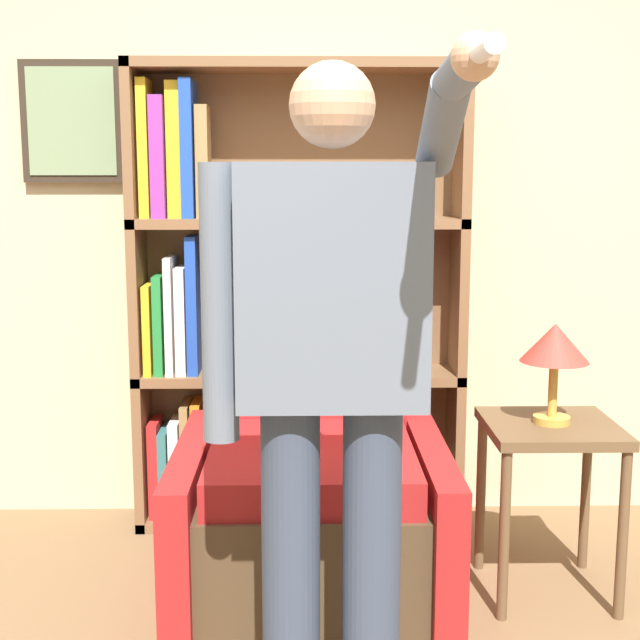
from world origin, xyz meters
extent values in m
cube|color=beige|center=(0.00, 2.03, 1.40)|extent=(8.00, 0.06, 2.80)
cube|color=#33281E|center=(-1.01, 1.98, 1.70)|extent=(0.42, 0.04, 0.50)
cube|color=gray|center=(-1.01, 1.96, 1.70)|extent=(0.36, 0.01, 0.44)
cube|color=brown|center=(-0.74, 1.85, 0.96)|extent=(0.04, 0.28, 1.93)
cube|color=brown|center=(0.59, 1.85, 0.96)|extent=(0.04, 0.28, 1.93)
cube|color=brown|center=(-0.08, 1.98, 0.96)|extent=(1.37, 0.01, 1.93)
cube|color=brown|center=(-0.08, 1.85, 0.02)|extent=(1.37, 0.28, 0.04)
cube|color=brown|center=(-0.08, 1.85, 0.64)|extent=(1.37, 0.28, 0.04)
cube|color=brown|center=(-0.08, 1.85, 1.29)|extent=(1.37, 0.28, 0.04)
cube|color=brown|center=(-0.08, 1.85, 1.91)|extent=(1.37, 0.28, 0.04)
cube|color=red|center=(-0.69, 1.85, 0.25)|extent=(0.04, 0.19, 0.41)
cube|color=#337070|center=(-0.65, 1.85, 0.23)|extent=(0.04, 0.22, 0.38)
cube|color=white|center=(-0.60, 1.85, 0.25)|extent=(0.04, 0.19, 0.41)
cube|color=#9E7A47|center=(-0.56, 1.85, 0.28)|extent=(0.03, 0.21, 0.49)
cube|color=orange|center=(-0.51, 1.85, 0.29)|extent=(0.04, 0.19, 0.50)
cube|color=gold|center=(-0.70, 1.85, 0.85)|extent=(0.03, 0.23, 0.37)
cube|color=#238438|center=(-0.65, 1.85, 0.87)|extent=(0.04, 0.22, 0.41)
cube|color=white|center=(-0.61, 1.85, 0.90)|extent=(0.03, 0.22, 0.48)
cube|color=white|center=(-0.56, 1.85, 0.88)|extent=(0.04, 0.21, 0.44)
cube|color=#1E47B2|center=(-0.51, 1.85, 0.95)|extent=(0.04, 0.20, 0.57)
cube|color=gold|center=(-0.69, 1.85, 1.58)|extent=(0.04, 0.18, 0.55)
cube|color=purple|center=(-0.63, 1.85, 1.55)|extent=(0.06, 0.22, 0.48)
cube|color=gold|center=(-0.57, 1.85, 1.57)|extent=(0.05, 0.15, 0.54)
cube|color=#1E47B2|center=(-0.52, 1.85, 1.58)|extent=(0.05, 0.22, 0.55)
cube|color=#9E7A47|center=(-0.46, 1.85, 1.53)|extent=(0.05, 0.15, 0.45)
cube|color=#4C3823|center=(-0.03, 1.08, 0.23)|extent=(0.72, 0.85, 0.47)
cube|color=#A31E1E|center=(-0.03, 1.04, 0.53)|extent=(0.68, 0.73, 0.12)
cube|color=#A31E1E|center=(-0.03, 1.46, 0.70)|extent=(0.72, 0.16, 0.93)
cube|color=#A31E1E|center=(-0.44, 1.08, 0.29)|extent=(0.10, 0.93, 0.58)
cube|color=#A31E1E|center=(0.38, 1.08, 0.29)|extent=(0.10, 0.93, 0.58)
cylinder|color=#384256|center=(-0.09, 0.34, 0.46)|extent=(0.15, 0.15, 0.92)
cylinder|color=#384256|center=(0.12, 0.34, 0.46)|extent=(0.15, 0.15, 0.92)
cube|color=slate|center=(0.01, 0.34, 1.22)|extent=(0.46, 0.24, 0.59)
sphere|color=tan|center=(0.01, 0.34, 1.65)|extent=(0.21, 0.21, 0.21)
cylinder|color=slate|center=(-0.26, 0.34, 1.17)|extent=(0.09, 0.09, 0.68)
cylinder|color=slate|center=(0.26, 0.23, 1.59)|extent=(0.09, 0.28, 0.23)
cylinder|color=slate|center=(0.26, -0.02, 1.68)|extent=(0.08, 0.27, 0.10)
sphere|color=tan|center=(0.26, -0.15, 1.70)|extent=(0.09, 0.09, 0.09)
cylinder|color=white|center=(0.26, -0.24, 1.70)|extent=(0.04, 0.15, 0.04)
cube|color=brown|center=(0.81, 1.17, 0.61)|extent=(0.45, 0.45, 0.04)
cylinder|color=brown|center=(0.61, 0.98, 0.30)|extent=(0.04, 0.04, 0.59)
cylinder|color=brown|center=(1.00, 0.98, 0.30)|extent=(0.04, 0.04, 0.59)
cylinder|color=brown|center=(0.61, 1.37, 0.30)|extent=(0.04, 0.04, 0.59)
cylinder|color=brown|center=(1.00, 1.37, 0.30)|extent=(0.04, 0.04, 0.59)
cylinder|color=gold|center=(0.81, 1.17, 0.64)|extent=(0.13, 0.13, 0.02)
cylinder|color=gold|center=(0.81, 1.17, 0.75)|extent=(0.03, 0.03, 0.19)
cone|color=#B2382D|center=(0.81, 1.17, 0.91)|extent=(0.24, 0.24, 0.13)
camera|label=1|loc=(-0.05, -1.81, 1.49)|focal=50.00mm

